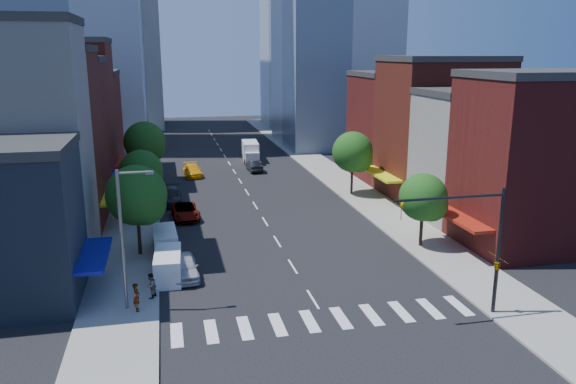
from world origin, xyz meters
The scene contains 32 objects.
ground centered at (0.00, 0.00, 0.00)m, with size 220.00×220.00×0.00m, color black.
sidewalk_left centered at (-12.50, 40.00, 0.07)m, with size 5.00×120.00×0.15m, color gray.
sidewalk_right centered at (12.50, 40.00, 0.07)m, with size 5.00×120.00×0.15m, color gray.
crosswalk centered at (0.00, -3.00, 0.01)m, with size 19.00×3.00×0.01m, color silver.
bldg_left_1 centered at (-21.00, 12.00, 9.00)m, with size 12.00×8.00×18.00m, color beige.
bldg_left_2 centered at (-21.00, 20.50, 8.00)m, with size 12.00×9.00×16.00m, color #5D1E16.
bldg_left_3 centered at (-21.00, 29.00, 7.50)m, with size 12.00×8.00×15.00m, color #571516.
bldg_left_4 centered at (-21.00, 37.50, 8.50)m, with size 12.00×9.00×17.00m, color #5D1E16.
bldg_left_5 centered at (-21.00, 47.00, 6.50)m, with size 12.00×10.00×13.00m, color #571516.
bldg_right_0 centered at (21.00, 6.50, 7.00)m, with size 12.00×9.00×14.00m, color #571516.
bldg_right_1 centered at (21.00, 15.00, 6.00)m, with size 12.00×8.00×12.00m, color beige.
bldg_right_2 centered at (21.00, 24.00, 7.50)m, with size 12.00×10.00×15.00m, color #5D1E16.
bldg_right_3 centered at (21.00, 34.00, 6.50)m, with size 12.00×10.00×13.00m, color #571516.
traffic_signal centered at (9.94, -4.50, 4.16)m, with size 7.24×2.24×8.00m.
streetlight centered at (-11.81, 1.00, 5.28)m, with size 2.25×0.25×9.00m.
tree_left_near centered at (-11.35, 10.92, 4.87)m, with size 4.80×4.80×7.30m.
tree_left_mid centered at (-11.35, 21.92, 4.53)m, with size 4.20×4.20×6.65m.
tree_left_far centered at (-11.35, 35.92, 5.20)m, with size 5.00×5.00×7.75m.
tree_right_near centered at (11.65, 7.92, 4.19)m, with size 4.00×4.00×6.20m.
tree_right_far centered at (11.65, 25.92, 4.86)m, with size 4.60×4.60×7.20m.
parked_car_front centered at (-8.17, 5.69, 0.80)m, with size 1.90×4.72×1.61m, color silver.
parked_car_second centered at (-9.50, 14.88, 0.66)m, with size 1.39×3.99×1.32m, color black.
parked_car_third centered at (-7.50, 20.69, 0.73)m, with size 2.43×5.27×1.46m, color #999999.
parked_car_rear centered at (-8.77, 26.86, 0.80)m, with size 2.25×5.53×1.60m, color black.
cargo_van_near centered at (-9.34, 5.66, 0.98)m, with size 2.09×4.74×1.99m.
cargo_van_far centered at (-9.49, 11.05, 0.97)m, with size 2.07×4.69×1.96m.
taxi centered at (-5.75, 40.31, 0.77)m, with size 2.15×5.28×1.53m, color #FFB60D.
traffic_car_oncoming centered at (2.73, 41.61, 0.77)m, with size 1.62×4.65×1.53m, color black.
traffic_car_far centered at (4.61, 56.68, 0.76)m, with size 1.79×4.45×1.52m, color #999999.
box_truck centered at (3.34, 48.88, 1.37)m, with size 2.63×7.34×2.90m.
pedestrian_near centered at (-11.33, 0.50, 1.07)m, with size 0.67×0.44×1.83m, color #999999.
pedestrian_far centered at (-10.50, 2.25, 1.00)m, with size 0.83×0.65×1.71m, color #999999.
Camera 1 is at (-9.06, -33.32, 16.03)m, focal length 35.00 mm.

